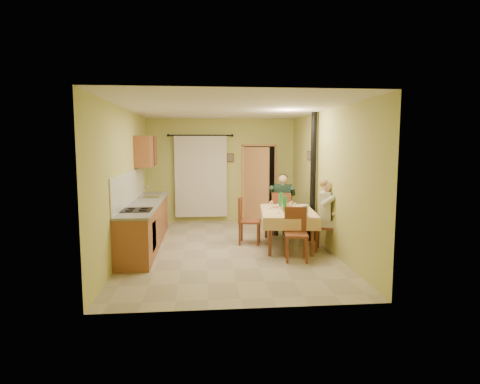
{
  "coord_description": "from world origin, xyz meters",
  "views": [
    {
      "loc": [
        -0.5,
        -7.94,
        2.11
      ],
      "look_at": [
        0.25,
        0.1,
        1.15
      ],
      "focal_mm": 30.0,
      "sensor_mm": 36.0,
      "label": 1
    }
  ],
  "objects": [
    {
      "name": "room_shell",
      "position": [
        0.0,
        0.0,
        1.82
      ],
      "size": [
        4.04,
        6.04,
        2.82
      ],
      "color": "#C0C062",
      "rests_on": "ground"
    },
    {
      "name": "kitchen_run",
      "position": [
        -1.71,
        0.4,
        0.48
      ],
      "size": [
        0.64,
        3.64,
        1.56
      ],
      "color": "brown",
      "rests_on": "ground"
    },
    {
      "name": "man_far",
      "position": [
        1.36,
        1.22,
        0.88
      ],
      "size": [
        0.65,
        0.58,
        1.39
      ],
      "rotation": [
        0.0,
        0.0,
        -0.34
      ],
      "color": "#192D23",
      "rests_on": "chair_far"
    },
    {
      "name": "chair_near",
      "position": [
        1.18,
        -0.93,
        0.29
      ],
      "size": [
        0.45,
        0.45,
        0.96
      ],
      "rotation": [
        0.0,
        0.0,
        3.02
      ],
      "color": "brown",
      "rests_on": "ground"
    },
    {
      "name": "chair_right",
      "position": [
        1.96,
        -0.32,
        0.29
      ],
      "size": [
        0.56,
        0.56,
        0.99
      ],
      "rotation": [
        0.0,
        0.0,
        1.18
      ],
      "color": "brown",
      "rests_on": "ground"
    },
    {
      "name": "man_right",
      "position": [
        1.95,
        -0.32,
        0.88
      ],
      "size": [
        0.6,
        0.65,
        1.39
      ],
      "rotation": [
        0.0,
        0.0,
        1.18
      ],
      "color": "silver",
      "rests_on": "chair_right"
    },
    {
      "name": "doorway",
      "position": [
        0.99,
        2.83,
        1.05
      ],
      "size": [
        0.96,
        0.62,
        2.15
      ],
      "color": "black",
      "rests_on": "ground"
    },
    {
      "name": "curtain",
      "position": [
        -0.55,
        2.9,
        1.26
      ],
      "size": [
        1.7,
        0.07,
        2.22
      ],
      "color": "black",
      "rests_on": "ground"
    },
    {
      "name": "stove_flue",
      "position": [
        1.9,
        0.6,
        1.02
      ],
      "size": [
        0.24,
        0.24,
        2.8
      ],
      "color": "black",
      "rests_on": "ground"
    },
    {
      "name": "upper_cabinets",
      "position": [
        -1.82,
        1.7,
        1.95
      ],
      "size": [
        0.35,
        1.4,
        0.7
      ],
      "primitive_type": "cube",
      "color": "brown",
      "rests_on": "room_shell"
    },
    {
      "name": "tableware",
      "position": [
        1.25,
        0.0,
        0.83
      ],
      "size": [
        0.68,
        1.63,
        0.33
      ],
      "color": "white",
      "rests_on": "dining_table"
    },
    {
      "name": "chair_left",
      "position": [
        0.47,
        0.41,
        0.29
      ],
      "size": [
        0.53,
        0.53,
        1.01
      ],
      "rotation": [
        0.0,
        0.0,
        -1.79
      ],
      "color": "brown",
      "rests_on": "ground"
    },
    {
      "name": "floor",
      "position": [
        0.0,
        0.0,
        0.0
      ],
      "size": [
        4.0,
        6.0,
        0.01
      ],
      "primitive_type": "cube",
      "color": "tan",
      "rests_on": "ground"
    },
    {
      "name": "picture_back",
      "position": [
        0.25,
        2.97,
        1.75
      ],
      "size": [
        0.19,
        0.03,
        0.23
      ],
      "primitive_type": "cube",
      "color": "black",
      "rests_on": "room_shell"
    },
    {
      "name": "chair_far",
      "position": [
        1.35,
        1.21,
        0.29
      ],
      "size": [
        0.56,
        0.56,
        1.01
      ],
      "rotation": [
        0.0,
        0.0,
        -0.34
      ],
      "color": "brown",
      "rests_on": "ground"
    },
    {
      "name": "picture_right",
      "position": [
        1.97,
        1.2,
        1.85
      ],
      "size": [
        0.03,
        0.31,
        0.21
      ],
      "primitive_type": "cube",
      "color": "brown",
      "rests_on": "room_shell"
    },
    {
      "name": "dining_table",
      "position": [
        1.24,
        0.11,
        0.38
      ],
      "size": [
        1.27,
        1.9,
        0.76
      ],
      "rotation": [
        0.0,
        0.0,
        -0.11
      ],
      "color": "#E0B579",
      "rests_on": "ground"
    }
  ]
}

